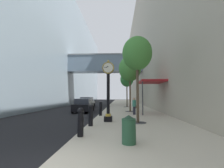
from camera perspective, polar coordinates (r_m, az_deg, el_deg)
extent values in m
plane|color=black|center=(30.83, -1.06, -7.74)|extent=(110.00, 110.00, 0.00)
cube|color=#BCB29E|center=(33.78, 4.77, -7.30)|extent=(6.44, 80.00, 0.14)
cube|color=#93A8B7|center=(38.12, -20.47, 11.47)|extent=(9.00, 80.00, 24.06)
cube|color=slate|center=(33.08, -2.35, 6.96)|extent=(15.19, 3.20, 3.21)
cube|color=gray|center=(33.46, -2.35, 9.86)|extent=(15.19, 3.40, 0.24)
cube|color=#A89E89|center=(36.73, 17.15, 14.26)|extent=(9.00, 80.00, 26.84)
cube|color=black|center=(11.42, -1.36, -12.20)|extent=(0.55, 0.55, 0.35)
cylinder|color=gold|center=(11.39, -1.36, -10.88)|extent=(0.38, 0.38, 0.18)
cylinder|color=black|center=(11.31, -1.35, -3.42)|extent=(0.22, 0.22, 2.78)
cylinder|color=black|center=(11.48, -1.33, 5.66)|extent=(0.84, 0.28, 0.84)
torus|color=gold|center=(11.33, -1.39, 5.79)|extent=(0.82, 0.05, 0.82)
cylinder|color=silver|center=(11.33, -1.38, 5.78)|extent=(0.69, 0.01, 0.69)
cylinder|color=silver|center=(11.62, -1.28, 5.53)|extent=(0.69, 0.01, 0.69)
sphere|color=gold|center=(11.57, -1.33, 8.06)|extent=(0.16, 0.16, 0.16)
cube|color=black|center=(11.34, -1.70, 6.08)|extent=(0.14, 0.01, 0.14)
cube|color=black|center=(11.34, -2.03, 5.95)|extent=(0.26, 0.01, 0.10)
cylinder|color=black|center=(7.39, -11.08, -13.85)|extent=(0.27, 0.27, 1.03)
sphere|color=black|center=(7.31, -11.01, -9.29)|extent=(0.28, 0.28, 0.28)
cylinder|color=black|center=(9.80, -7.56, -11.49)|extent=(0.27, 0.27, 1.03)
sphere|color=black|center=(9.74, -7.52, -8.04)|extent=(0.28, 0.28, 0.28)
cylinder|color=black|center=(14.70, -4.08, -9.06)|extent=(0.27, 0.27, 1.03)
sphere|color=black|center=(14.66, -4.06, -6.77)|extent=(0.28, 0.28, 0.28)
cylinder|color=#333335|center=(11.03, 9.14, -13.30)|extent=(1.10, 1.10, 0.02)
cylinder|color=#4C3D2D|center=(10.89, 9.02, -3.18)|extent=(0.18, 0.18, 3.90)
ellipsoid|color=#428438|center=(11.27, 8.86, 10.68)|extent=(2.00, 2.00, 2.30)
cylinder|color=#333335|center=(18.60, 6.45, -9.59)|extent=(1.10, 1.10, 0.02)
cylinder|color=brown|center=(18.51, 6.40, -3.55)|extent=(0.18, 0.18, 3.93)
ellipsoid|color=#428438|center=(18.77, 6.33, 5.39)|extent=(2.55, 2.55, 2.93)
cylinder|color=#333335|center=(26.21, 5.34, -8.02)|extent=(1.10, 1.10, 0.02)
cylinder|color=#4C3D2D|center=(26.15, 5.31, -4.05)|extent=(0.18, 0.18, 3.65)
ellipsoid|color=#2D7033|center=(26.28, 5.27, 1.66)|extent=(2.11, 2.11, 2.43)
cylinder|color=#234C33|center=(6.25, 5.97, -16.23)|extent=(0.52, 0.52, 0.92)
cone|color=#183523|center=(6.16, 5.93, -11.59)|extent=(0.53, 0.53, 0.16)
cylinder|color=#23232D|center=(15.56, 7.88, -9.28)|extent=(0.36, 0.36, 0.75)
cylinder|color=#337560|center=(15.52, 7.86, -6.78)|extent=(0.47, 0.47, 0.61)
sphere|color=#9E7556|center=(15.50, 7.84, -5.23)|extent=(0.23, 0.23, 0.23)
cube|color=brown|center=(15.68, 8.49, -8.00)|extent=(0.21, 0.23, 0.24)
cube|color=maroon|center=(16.98, 13.66, 0.77)|extent=(2.40, 3.60, 0.20)
cylinder|color=#333338|center=(15.15, 10.75, -4.75)|extent=(0.10, 0.10, 3.20)
cylinder|color=#333338|center=(18.33, 9.34, -4.66)|extent=(0.10, 0.10, 3.20)
cube|color=black|center=(19.66, -9.93, -7.95)|extent=(2.00, 4.68, 0.76)
cube|color=#282D38|center=(19.40, -10.03, -6.02)|extent=(1.72, 2.64, 0.62)
cylinder|color=black|center=(21.40, -11.62, -8.36)|extent=(0.24, 0.65, 0.64)
cylinder|color=black|center=(21.08, -6.62, -8.48)|extent=(0.24, 0.65, 0.64)
cylinder|color=black|center=(18.35, -13.76, -9.03)|extent=(0.24, 0.65, 0.64)
cylinder|color=black|center=(17.98, -7.94, -9.22)|extent=(0.24, 0.65, 0.64)
cube|color=silver|center=(26.84, -8.78, -6.88)|extent=(1.84, 4.55, 0.82)
cube|color=#282D38|center=(26.59, -8.86, -5.34)|extent=(1.61, 2.55, 0.67)
cylinder|color=black|center=(28.55, -9.95, -7.32)|extent=(0.22, 0.64, 0.64)
cylinder|color=black|center=(28.21, -6.32, -7.40)|extent=(0.22, 0.64, 0.64)
cylinder|color=black|center=(25.56, -11.51, -7.67)|extent=(0.22, 0.64, 0.64)
cylinder|color=black|center=(25.17, -7.45, -7.77)|extent=(0.22, 0.64, 0.64)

